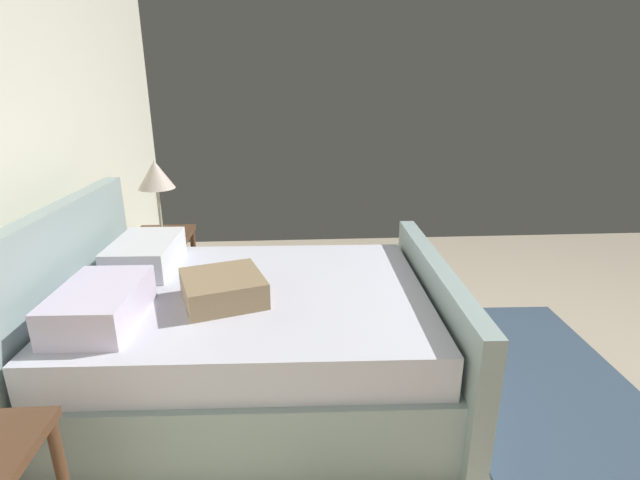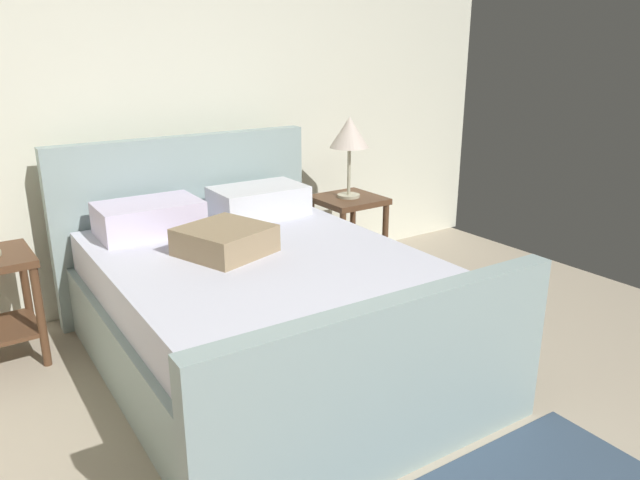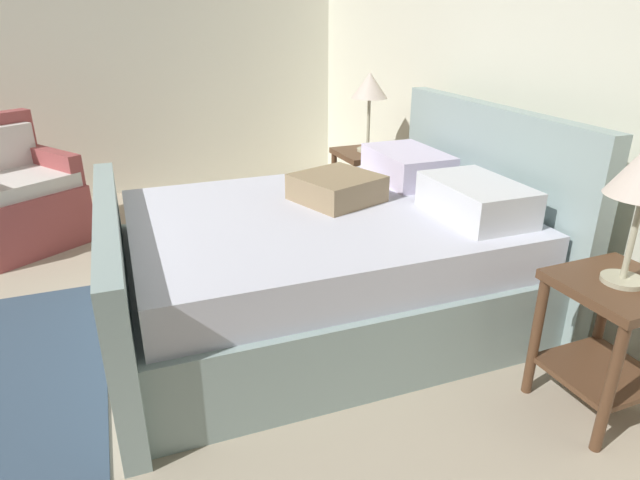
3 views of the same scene
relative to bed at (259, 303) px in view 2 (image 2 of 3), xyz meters
The scene contains 4 objects.
wall_back 1.60m from the bed, 91.79° to the left, with size 5.58×0.12×2.73m, color silver.
bed is the anchor object (origin of this frame).
nightstand_right 1.37m from the bed, 32.91° to the left, with size 0.44×0.44×0.60m.
table_lamp_right 1.54m from the bed, 32.91° to the left, with size 0.27×0.27×0.56m.
Camera 2 is at (-1.37, -0.46, 1.65)m, focal length 34.21 mm.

